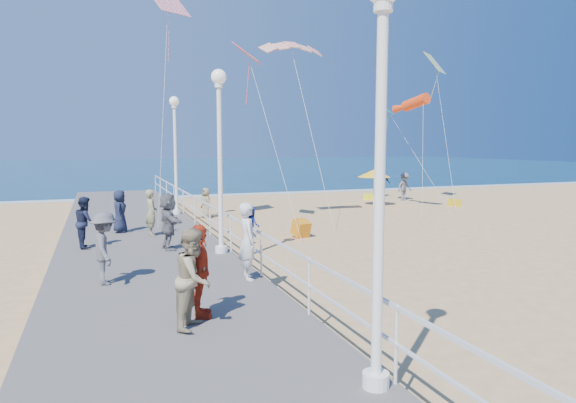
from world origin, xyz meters
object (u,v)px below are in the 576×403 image
object	(u,v)px
spectator_6	(151,213)
beach_chair_left	(455,203)
spectator_2	(105,248)
spectator_7	(85,222)
toddler_held	(252,225)
box_kite	(301,230)
beach_chair_right	(369,197)
lamp_post_near	(381,139)
lamp_post_mid	(220,142)
beach_umbrella	(374,173)
beach_walker_b	(382,184)
spectator_4	(120,211)
lamp_post_far	(175,142)
beach_walker_a	(405,187)
spectator_3	(199,271)
spectator_5	(168,221)
spectator_1	(194,278)
beach_walker_c	(206,203)
woman_holding_toddler	(248,241)

from	to	relation	value
spectator_6	beach_chair_left	size ratio (longest dim) A/B	2.95
spectator_2	spectator_7	distance (m)	4.65
toddler_held	box_kite	distance (m)	7.69
beach_chair_left	beach_chair_right	xyz separation A→B (m)	(-3.01, 4.66, 0.00)
lamp_post_near	lamp_post_mid	xyz separation A→B (m)	(0.00, 9.00, 0.00)
beach_umbrella	box_kite	bearing A→B (deg)	-134.34
spectator_7	beach_walker_b	world-z (taller)	spectator_7
spectator_4	spectator_6	world-z (taller)	spectator_6
lamp_post_far	spectator_7	world-z (taller)	lamp_post_far
beach_walker_a	spectator_3	bearing A→B (deg)	-146.77
spectator_7	beach_umbrella	xyz separation A→B (m)	(15.40, 9.17, 0.71)
spectator_3	beach_chair_left	distance (m)	23.36
spectator_5	box_kite	xyz separation A→B (m)	(5.32, 2.47, -0.96)
beach_chair_left	beach_walker_b	bearing A→B (deg)	100.17
spectator_5	spectator_6	size ratio (longest dim) A/B	1.06
spectator_1	beach_walker_c	xyz separation A→B (m)	(3.39, 15.88, -0.54)
lamp_post_mid	woman_holding_toddler	xyz separation A→B (m)	(-0.08, -3.17, -2.34)
spectator_5	beach_umbrella	xyz separation A→B (m)	(13.03, 10.35, 0.65)
spectator_3	beach_walker_a	size ratio (longest dim) A/B	0.98
toddler_held	beach_walker_c	size ratio (longest dim) A/B	0.59
toddler_held	beach_chair_left	bearing A→B (deg)	-46.72
beach_walker_b	beach_umbrella	distance (m)	5.75
beach_walker_b	beach_walker_a	bearing A→B (deg)	106.29
box_kite	beach_walker_b	bearing A→B (deg)	35.83
lamp_post_mid	woman_holding_toddler	world-z (taller)	lamp_post_mid
lamp_post_near	beach_chair_right	world-z (taller)	lamp_post_near
spectator_5	beach_chair_left	size ratio (longest dim) A/B	3.14
spectator_1	spectator_3	size ratio (longest dim) A/B	1.01
spectator_5	beach_chair_right	distance (m)	19.71
spectator_7	box_kite	world-z (taller)	spectator_7
lamp_post_mid	lamp_post_far	distance (m)	9.00
spectator_2	beach_walker_a	size ratio (longest dim) A/B	0.94
spectator_1	box_kite	size ratio (longest dim) A/B	2.93
lamp_post_mid	spectator_7	distance (m)	5.00
spectator_3	spectator_1	bearing A→B (deg)	168.62
spectator_6	beach_chair_left	world-z (taller)	spectator_6
box_kite	toddler_held	bearing A→B (deg)	-133.48
spectator_5	spectator_7	world-z (taller)	spectator_5
woman_holding_toddler	spectator_3	bearing A→B (deg)	150.07
toddler_held	beach_chair_right	world-z (taller)	toddler_held
lamp_post_far	spectator_6	world-z (taller)	lamp_post_far
spectator_7	spectator_3	bearing A→B (deg)	-172.42
spectator_3	beach_walker_c	xyz separation A→B (m)	(3.21, 15.42, -0.53)
beach_walker_a	lamp_post_near	bearing A→B (deg)	-139.09
lamp_post_near	spectator_1	distance (m)	4.31
beach_walker_c	woman_holding_toddler	bearing A→B (deg)	-21.62
spectator_7	beach_walker_b	bearing A→B (deg)	-61.42
beach_chair_left	spectator_3	bearing A→B (deg)	-139.42
beach_walker_c	beach_chair_right	size ratio (longest dim) A/B	2.69
spectator_5	beach_walker_a	size ratio (longest dim) A/B	0.97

